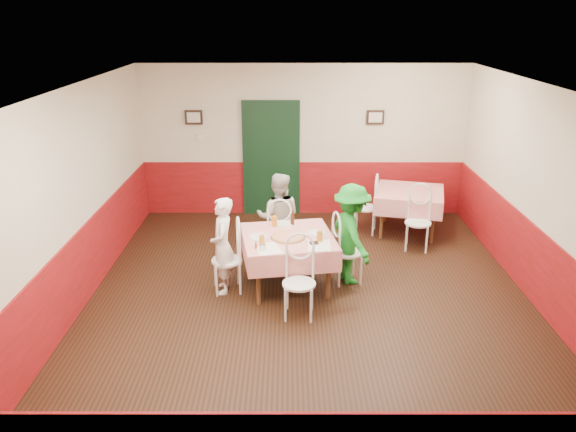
{
  "coord_description": "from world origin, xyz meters",
  "views": [
    {
      "loc": [
        -0.28,
        -6.72,
        3.67
      ],
      "look_at": [
        -0.29,
        0.42,
        1.05
      ],
      "focal_mm": 35.0,
      "sensor_mm": 36.0,
      "label": 1
    }
  ],
  "objects_px": {
    "chair_far": "(279,234)",
    "beer_bottle": "(292,218)",
    "diner_left": "(223,246)",
    "glass_b": "(320,236)",
    "chair_second_a": "(366,208)",
    "pizza": "(288,237)",
    "chair_near": "(299,284)",
    "glass_a": "(262,240)",
    "glass_c": "(275,221)",
    "main_table": "(288,261)",
    "diner_far": "(278,218)",
    "wallet": "(314,243)",
    "chair_second_b": "(418,223)",
    "chair_left": "(227,261)",
    "diner_right": "(351,234)",
    "chair_right": "(347,252)",
    "second_table": "(408,212)"
  },
  "relations": [
    {
      "from": "chair_far",
      "to": "beer_bottle",
      "type": "xyz_separation_m",
      "value": [
        0.2,
        -0.41,
        0.41
      ]
    },
    {
      "from": "diner_left",
      "to": "glass_b",
      "type": "bearing_deg",
      "value": 84.32
    },
    {
      "from": "chair_second_a",
      "to": "pizza",
      "type": "bearing_deg",
      "value": -18.05
    },
    {
      "from": "chair_near",
      "to": "glass_a",
      "type": "distance_m",
      "value": 0.81
    },
    {
      "from": "pizza",
      "to": "glass_c",
      "type": "height_order",
      "value": "glass_c"
    },
    {
      "from": "main_table",
      "to": "chair_second_a",
      "type": "distance_m",
      "value": 2.46
    },
    {
      "from": "diner_far",
      "to": "glass_b",
      "type": "bearing_deg",
      "value": 123.01
    },
    {
      "from": "pizza",
      "to": "wallet",
      "type": "distance_m",
      "value": 0.4
    },
    {
      "from": "glass_a",
      "to": "diner_left",
      "type": "distance_m",
      "value": 0.59
    },
    {
      "from": "chair_second_b",
      "to": "glass_b",
      "type": "height_order",
      "value": "glass_b"
    },
    {
      "from": "beer_bottle",
      "to": "wallet",
      "type": "distance_m",
      "value": 0.76
    },
    {
      "from": "chair_left",
      "to": "diner_right",
      "type": "bearing_deg",
      "value": 89.22
    },
    {
      "from": "chair_second_b",
      "to": "main_table",
      "type": "bearing_deg",
      "value": -133.76
    },
    {
      "from": "pizza",
      "to": "chair_right",
      "type": "bearing_deg",
      "value": 14.36
    },
    {
      "from": "beer_bottle",
      "to": "diner_right",
      "type": "xyz_separation_m",
      "value": [
        0.83,
        -0.28,
        -0.13
      ]
    },
    {
      "from": "chair_far",
      "to": "chair_second_b",
      "type": "height_order",
      "value": "same"
    },
    {
      "from": "diner_left",
      "to": "diner_right",
      "type": "height_order",
      "value": "diner_right"
    },
    {
      "from": "chair_far",
      "to": "diner_left",
      "type": "height_order",
      "value": "diner_left"
    },
    {
      "from": "wallet",
      "to": "chair_second_b",
      "type": "bearing_deg",
      "value": 32.8
    },
    {
      "from": "chair_far",
      "to": "glass_b",
      "type": "distance_m",
      "value": 1.23
    },
    {
      "from": "chair_second_a",
      "to": "chair_second_b",
      "type": "relative_size",
      "value": 1.0
    },
    {
      "from": "glass_a",
      "to": "wallet",
      "type": "height_order",
      "value": "glass_a"
    },
    {
      "from": "chair_second_a",
      "to": "glass_a",
      "type": "relative_size",
      "value": 6.96
    },
    {
      "from": "chair_second_a",
      "to": "pizza",
      "type": "relative_size",
      "value": 2.03
    },
    {
      "from": "glass_a",
      "to": "diner_far",
      "type": "xyz_separation_m",
      "value": [
        0.2,
        1.19,
        -0.13
      ]
    },
    {
      "from": "chair_far",
      "to": "wallet",
      "type": "distance_m",
      "value": 1.26
    },
    {
      "from": "diner_left",
      "to": "chair_second_a",
      "type": "bearing_deg",
      "value": 130.54
    },
    {
      "from": "chair_left",
      "to": "pizza",
      "type": "distance_m",
      "value": 0.9
    },
    {
      "from": "glass_c",
      "to": "diner_right",
      "type": "distance_m",
      "value": 1.11
    },
    {
      "from": "chair_near",
      "to": "diner_right",
      "type": "height_order",
      "value": "diner_right"
    },
    {
      "from": "glass_b",
      "to": "wallet",
      "type": "xyz_separation_m",
      "value": [
        -0.08,
        -0.09,
        -0.06
      ]
    },
    {
      "from": "chair_right",
      "to": "chair_second_a",
      "type": "bearing_deg",
      "value": -27.16
    },
    {
      "from": "chair_left",
      "to": "chair_second_a",
      "type": "bearing_deg",
      "value": 125.03
    },
    {
      "from": "wallet",
      "to": "diner_far",
      "type": "distance_m",
      "value": 1.27
    },
    {
      "from": "chair_near",
      "to": "pizza",
      "type": "height_order",
      "value": "chair_near"
    },
    {
      "from": "chair_near",
      "to": "chair_second_a",
      "type": "relative_size",
      "value": 1.0
    },
    {
      "from": "chair_right",
      "to": "chair_left",
      "type": "bearing_deg",
      "value": 87.04
    },
    {
      "from": "chair_near",
      "to": "main_table",
      "type": "bearing_deg",
      "value": 103.46
    },
    {
      "from": "chair_left",
      "to": "wallet",
      "type": "height_order",
      "value": "chair_left"
    },
    {
      "from": "chair_left",
      "to": "chair_right",
      "type": "relative_size",
      "value": 1.0
    },
    {
      "from": "chair_far",
      "to": "chair_near",
      "type": "height_order",
      "value": "same"
    },
    {
      "from": "chair_near",
      "to": "glass_c",
      "type": "bearing_deg",
      "value": 109.39
    },
    {
      "from": "pizza",
      "to": "beer_bottle",
      "type": "relative_size",
      "value": 2.29
    },
    {
      "from": "main_table",
      "to": "beer_bottle",
      "type": "distance_m",
      "value": 0.65
    },
    {
      "from": "second_table",
      "to": "diner_left",
      "type": "height_order",
      "value": "diner_left"
    },
    {
      "from": "glass_a",
      "to": "diner_left",
      "type": "bearing_deg",
      "value": 163.63
    },
    {
      "from": "second_table",
      "to": "chair_second_b",
      "type": "relative_size",
      "value": 1.24
    },
    {
      "from": "glass_a",
      "to": "diner_right",
      "type": "distance_m",
      "value": 1.32
    },
    {
      "from": "pizza",
      "to": "glass_c",
      "type": "relative_size",
      "value": 2.97
    },
    {
      "from": "chair_second_a",
      "to": "diner_left",
      "type": "height_order",
      "value": "diner_left"
    }
  ]
}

